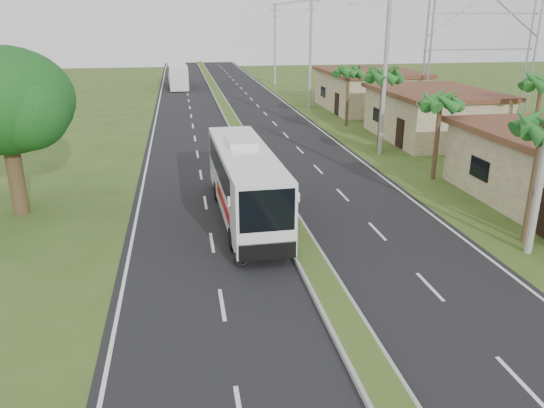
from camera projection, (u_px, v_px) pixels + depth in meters
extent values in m
plane|color=#374D1C|center=(329.00, 296.00, 17.28)|extent=(180.00, 180.00, 0.00)
cube|color=black|center=(249.00, 152.00, 35.88)|extent=(14.00, 160.00, 0.02)
cube|color=gray|center=(249.00, 151.00, 35.86)|extent=(1.20, 160.00, 0.17)
cube|color=#374D1C|center=(249.00, 150.00, 35.83)|extent=(0.95, 160.00, 0.02)
cube|color=silver|center=(148.00, 156.00, 34.81)|extent=(0.12, 160.00, 0.01)
cube|color=silver|center=(345.00, 148.00, 36.96)|extent=(0.12, 160.00, 0.01)
cube|color=gray|center=(432.00, 117.00, 39.44)|extent=(7.00, 10.00, 3.35)
cube|color=#56291E|center=(434.00, 92.00, 38.84)|extent=(7.60, 10.60, 0.32)
cube|color=gray|center=(368.00, 92.00, 52.44)|extent=(8.00, 11.00, 3.50)
cube|color=#56291E|center=(369.00, 72.00, 51.81)|extent=(8.60, 11.60, 0.32)
cylinder|color=#473321|center=(533.00, 183.00, 20.69)|extent=(0.26, 0.26, 5.00)
cylinder|color=#473321|center=(437.00, 139.00, 29.20)|extent=(0.26, 0.26, 4.60)
cylinder|color=#473321|center=(381.00, 111.00, 35.48)|extent=(0.26, 0.26, 5.40)
cylinder|color=#473321|center=(347.00, 97.00, 44.03)|extent=(0.26, 0.26, 4.80)
cylinder|color=#473321|center=(536.00, 119.00, 33.19)|extent=(0.26, 0.26, 5.20)
cylinder|color=#473321|center=(15.00, 172.00, 24.00)|extent=(0.70, 0.70, 4.00)
ellipsoid|color=#134312|center=(3.00, 101.00, 22.94)|extent=(6.00, 6.00, 4.68)
sphere|color=#134312|center=(28.00, 110.00, 22.30)|extent=(3.40, 3.40, 3.40)
cylinder|color=gray|center=(386.00, 62.00, 33.41)|extent=(0.28, 0.28, 12.00)
cube|color=gray|center=(371.00, 2.00, 32.06)|extent=(2.40, 0.10, 0.10)
cylinder|color=gray|center=(310.00, 52.00, 52.18)|extent=(0.28, 0.28, 11.00)
cube|color=gray|center=(312.00, 1.00, 50.63)|extent=(1.60, 0.12, 0.12)
cube|color=gray|center=(311.00, 10.00, 50.89)|extent=(1.20, 0.10, 0.10)
cylinder|color=gray|center=(275.00, 45.00, 70.87)|extent=(0.28, 0.28, 10.50)
cube|color=gray|center=(275.00, 10.00, 69.40)|extent=(1.60, 0.12, 0.12)
cube|color=gray|center=(275.00, 16.00, 69.66)|extent=(1.20, 0.10, 0.10)
cylinder|color=gray|center=(430.00, 50.00, 45.47)|extent=(0.18, 0.18, 12.00)
cylinder|color=gray|center=(536.00, 49.00, 47.08)|extent=(0.18, 0.18, 12.00)
cylinder|color=gray|center=(425.00, 50.00, 46.40)|extent=(0.18, 0.18, 12.00)
cylinder|color=gray|center=(529.00, 49.00, 48.01)|extent=(0.18, 0.18, 12.00)
cube|color=gray|center=(481.00, 49.00, 46.74)|extent=(10.00, 0.14, 0.14)
cube|color=gray|center=(485.00, 13.00, 45.75)|extent=(10.00, 0.14, 0.14)
cube|color=white|center=(245.00, 180.00, 23.46)|extent=(2.47, 10.64, 2.78)
cube|color=black|center=(243.00, 164.00, 23.74)|extent=(2.47, 8.52, 1.11)
cube|color=black|center=(267.00, 210.00, 18.47)|extent=(1.99, 0.19, 1.56)
cube|color=#A2100D|center=(249.00, 200.00, 22.66)|extent=(2.37, 4.64, 0.49)
cube|color=yellow|center=(244.00, 195.00, 23.96)|extent=(2.32, 2.70, 0.22)
cube|color=white|center=(241.00, 142.00, 23.94)|extent=(1.29, 2.15, 0.25)
cylinder|color=black|center=(233.00, 239.00, 20.61)|extent=(0.31, 0.92, 0.92)
cylinder|color=black|center=(283.00, 235.00, 20.98)|extent=(0.31, 0.92, 0.92)
cylinder|color=black|center=(217.00, 191.00, 26.32)|extent=(0.31, 0.92, 0.92)
cylinder|color=black|center=(257.00, 189.00, 26.69)|extent=(0.31, 0.92, 0.92)
cube|color=silver|center=(178.00, 75.00, 69.33)|extent=(2.62, 10.47, 2.89)
cube|color=black|center=(177.00, 68.00, 69.46)|extent=(2.57, 7.76, 0.98)
cube|color=orange|center=(178.00, 80.00, 68.67)|extent=(2.48, 5.05, 0.32)
cylinder|color=black|center=(171.00, 88.00, 65.54)|extent=(0.30, 0.88, 0.87)
cylinder|color=black|center=(188.00, 88.00, 65.92)|extent=(0.30, 0.88, 0.87)
cylinder|color=black|center=(170.00, 81.00, 73.07)|extent=(0.30, 0.88, 0.87)
cylinder|color=black|center=(184.00, 81.00, 73.45)|extent=(0.30, 0.88, 0.87)
imported|color=black|center=(257.00, 250.00, 19.32)|extent=(1.94, 0.95, 1.12)
imported|color=maroon|center=(256.00, 230.00, 19.06)|extent=(0.66, 0.51, 1.62)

